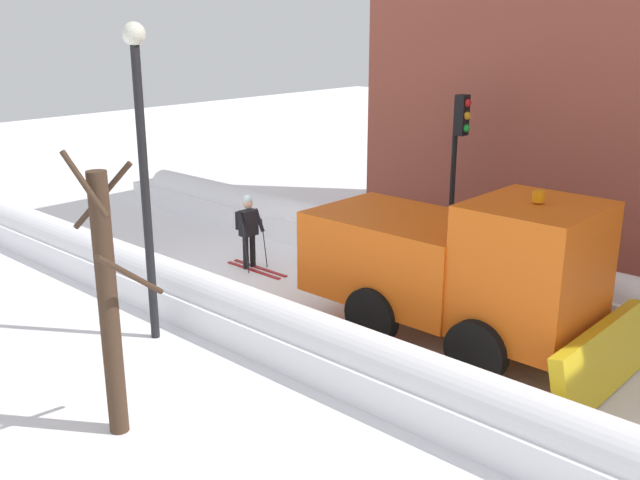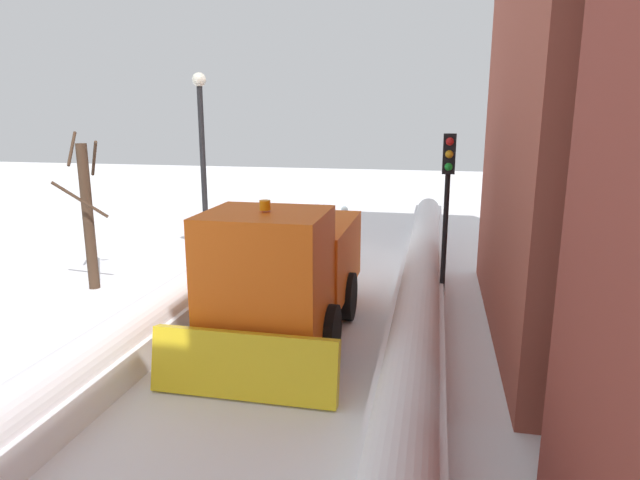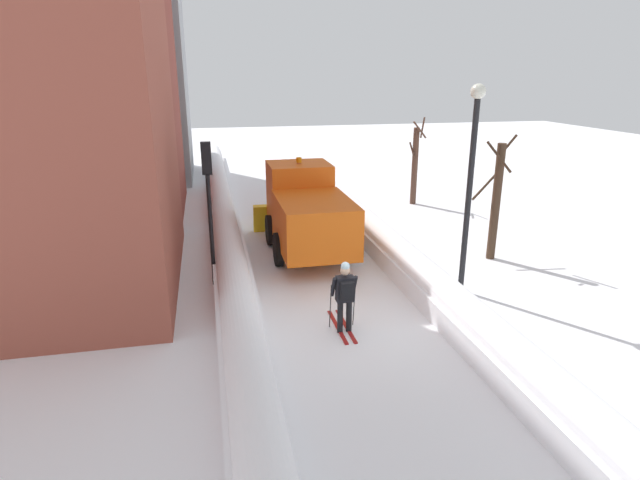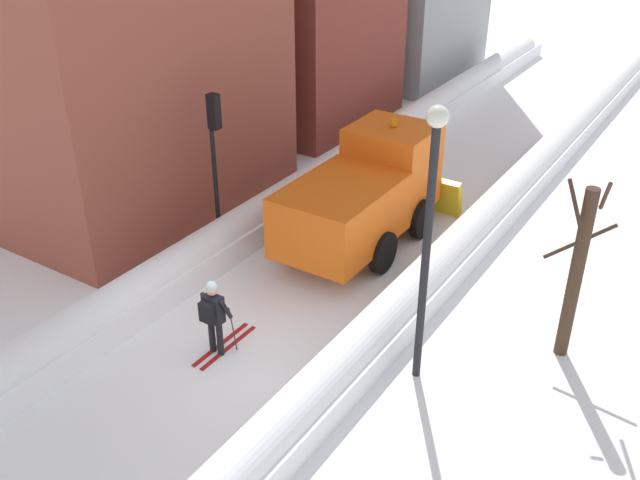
% 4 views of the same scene
% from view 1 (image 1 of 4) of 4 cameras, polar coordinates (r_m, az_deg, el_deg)
% --- Properties ---
extents(snowbank_right, '(1.10, 36.00, 1.03)m').
position_cam_1_polar(snowbank_right, '(10.15, 23.38, -16.33)').
color(snowbank_right, white).
rests_on(snowbank_right, ground).
extents(plow_truck, '(3.20, 5.98, 3.12)m').
position_cam_1_polar(plow_truck, '(13.39, 10.98, -2.12)').
color(plow_truck, orange).
rests_on(plow_truck, ground).
extents(skier, '(0.62, 1.80, 1.81)m').
position_cam_1_polar(skier, '(17.41, -5.66, 0.95)').
color(skier, black).
rests_on(skier, ground).
extents(traffic_light_pole, '(0.28, 0.42, 4.19)m').
position_cam_1_polar(traffic_light_pole, '(16.82, 10.83, 6.96)').
color(traffic_light_pole, black).
rests_on(traffic_light_pole, ground).
extents(street_lamp, '(0.40, 0.40, 5.75)m').
position_cam_1_polar(street_lamp, '(13.20, -13.81, 6.95)').
color(street_lamp, black).
rests_on(street_lamp, ground).
extents(bare_tree_near, '(1.27, 1.24, 4.18)m').
position_cam_1_polar(bare_tree_near, '(10.51, -16.29, -4.69)').
color(bare_tree_near, '#422E20').
rests_on(bare_tree_near, ground).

